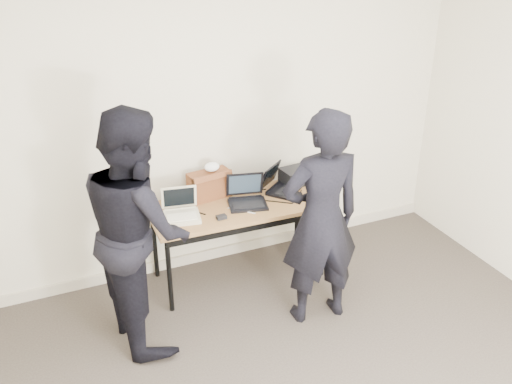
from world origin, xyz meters
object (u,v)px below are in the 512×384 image
leather_satchel (209,184)px  person_observer (137,229)px  person_typist (321,220)px  laptop_beige (181,212)px  desk (239,211)px  laptop_right (279,185)px  laptop_center (247,197)px  equipment_box (295,176)px

leather_satchel → person_observer: person_observer is taller
person_typist → laptop_beige: bearing=-36.3°
desk → person_typist: size_ratio=0.87×
desk → laptop_right: bearing=17.4°
laptop_center → person_typist: (0.29, -0.75, 0.10)m
laptop_right → laptop_beige: bearing=149.5°
desk → person_observer: size_ratio=0.83×
laptop_beige → laptop_center: 0.59m
leather_satchel → person_observer: 0.98m
person_observer → equipment_box: bearing=-75.8°
leather_satchel → equipment_box: (0.81, -0.04, -0.06)m
laptop_center → person_typist: bearing=-55.8°
laptop_center → leather_satchel: size_ratio=0.99×
laptop_center → laptop_beige: bearing=-164.7°
laptop_center → equipment_box: 0.58m
desk → laptop_beige: bearing=-176.9°
equipment_box → laptop_center: bearing=-161.8°
laptop_beige → laptop_right: 0.95m
person_typist → person_observer: person_observer is taller
laptop_center → laptop_right: (0.36, 0.11, -0.00)m
laptop_right → person_typist: (-0.07, -0.86, 0.10)m
desk → leather_satchel: size_ratio=3.97×
leather_satchel → person_observer: bearing=-149.7°
leather_satchel → person_typist: (0.55, -0.97, 0.03)m
laptop_center → person_typist: person_typist is taller
equipment_box → laptop_right: bearing=-160.4°
leather_satchel → equipment_box: bearing=-11.3°
desk → person_observer: bearing=-155.9°
desk → laptop_center: size_ratio=4.01×
equipment_box → person_observer: size_ratio=0.13×
laptop_beige → laptop_right: bearing=18.2°
person_typist → laptop_center: bearing=-65.4°
desk → leather_satchel: 0.34m
laptop_right → equipment_box: laptop_right is taller
laptop_center → leather_satchel: bearing=152.6°
laptop_beige → person_observer: person_observer is taller
desk → laptop_center: bearing=9.0°
laptop_center → person_typist: size_ratio=0.22×
desk → laptop_beige: (-0.51, -0.01, 0.11)m
laptop_beige → laptop_center: size_ratio=0.88×
laptop_center → laptop_right: size_ratio=0.89×
laptop_beige → person_typist: size_ratio=0.19×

